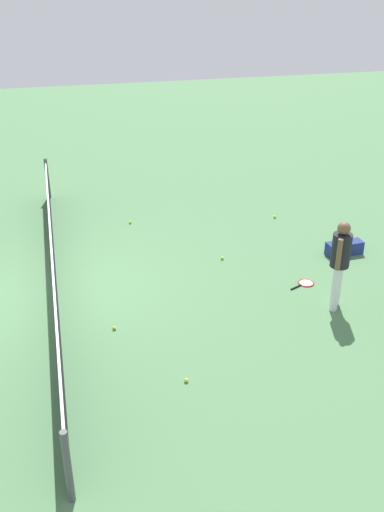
{
  "coord_description": "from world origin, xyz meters",
  "views": [
    {
      "loc": [
        -10.05,
        -0.24,
        5.77
      ],
      "look_at": [
        -0.9,
        -2.47,
        0.9
      ],
      "focal_mm": 41.12,
      "sensor_mm": 36.0,
      "label": 1
    }
  ],
  "objects_px": {
    "tennis_ball_near_player": "(275,217)",
    "tennis_ball_stray_left": "(114,328)",
    "tennis_ball_midcourt": "(130,222)",
    "equipment_bag": "(346,248)",
    "player_near_side": "(340,258)",
    "tennis_ball_baseline": "(222,258)",
    "tennis_ball_by_net": "(186,380)",
    "tennis_racket_near_player": "(305,283)"
  },
  "relations": [
    {
      "from": "player_near_side",
      "to": "equipment_bag",
      "type": "distance_m",
      "value": 2.42
    },
    {
      "from": "player_near_side",
      "to": "tennis_ball_midcourt",
      "type": "distance_m",
      "value": 5.63
    },
    {
      "from": "tennis_ball_near_player",
      "to": "equipment_bag",
      "type": "distance_m",
      "value": 2.31
    },
    {
      "from": "player_near_side",
      "to": "tennis_ball_by_net",
      "type": "height_order",
      "value": "player_near_side"
    },
    {
      "from": "tennis_ball_near_player",
      "to": "tennis_ball_stray_left",
      "type": "relative_size",
      "value": 1.0
    },
    {
      "from": "tennis_ball_near_player",
      "to": "equipment_bag",
      "type": "height_order",
      "value": "equipment_bag"
    },
    {
      "from": "tennis_ball_near_player",
      "to": "tennis_ball_midcourt",
      "type": "distance_m",
      "value": 3.54
    },
    {
      "from": "player_near_side",
      "to": "tennis_ball_by_net",
      "type": "relative_size",
      "value": 25.76
    },
    {
      "from": "tennis_ball_stray_left",
      "to": "tennis_ball_midcourt",
      "type": "bearing_deg",
      "value": -11.82
    },
    {
      "from": "equipment_bag",
      "to": "tennis_racket_near_player",
      "type": "bearing_deg",
      "value": 126.47
    },
    {
      "from": "tennis_ball_midcourt",
      "to": "tennis_ball_by_net",
      "type": "bearing_deg",
      "value": 179.73
    },
    {
      "from": "tennis_racket_near_player",
      "to": "equipment_bag",
      "type": "height_order",
      "value": "equipment_bag"
    },
    {
      "from": "tennis_ball_near_player",
      "to": "tennis_ball_baseline",
      "type": "distance_m",
      "value": 2.6
    },
    {
      "from": "tennis_ball_by_net",
      "to": "equipment_bag",
      "type": "relative_size",
      "value": 0.08
    },
    {
      "from": "tennis_ball_stray_left",
      "to": "tennis_ball_by_net",
      "type": "bearing_deg",
      "value": -151.68
    },
    {
      "from": "tennis_ball_near_player",
      "to": "tennis_ball_stray_left",
      "type": "bearing_deg",
      "value": 131.22
    },
    {
      "from": "player_near_side",
      "to": "tennis_racket_near_player",
      "type": "bearing_deg",
      "value": 11.02
    },
    {
      "from": "tennis_racket_near_player",
      "to": "player_near_side",
      "type": "bearing_deg",
      "value": -168.98
    },
    {
      "from": "player_near_side",
      "to": "tennis_ball_near_player",
      "type": "height_order",
      "value": "player_near_side"
    },
    {
      "from": "tennis_ball_by_net",
      "to": "equipment_bag",
      "type": "distance_m",
      "value": 5.47
    },
    {
      "from": "tennis_ball_midcourt",
      "to": "tennis_ball_stray_left",
      "type": "relative_size",
      "value": 1.0
    },
    {
      "from": "tennis_ball_stray_left",
      "to": "player_near_side",
      "type": "bearing_deg",
      "value": -93.09
    },
    {
      "from": "tennis_ball_stray_left",
      "to": "tennis_ball_near_player",
      "type": "bearing_deg",
      "value": -48.78
    },
    {
      "from": "tennis_ball_baseline",
      "to": "tennis_ball_stray_left",
      "type": "bearing_deg",
      "value": 129.09
    },
    {
      "from": "tennis_racket_near_player",
      "to": "equipment_bag",
      "type": "bearing_deg",
      "value": -53.53
    },
    {
      "from": "tennis_ball_by_net",
      "to": "tennis_ball_baseline",
      "type": "distance_m",
      "value": 4.07
    },
    {
      "from": "tennis_ball_near_player",
      "to": "equipment_bag",
      "type": "bearing_deg",
      "value": -159.96
    },
    {
      "from": "player_near_side",
      "to": "tennis_ball_baseline",
      "type": "xyz_separation_m",
      "value": [
        2.28,
        1.47,
        -0.98
      ]
    },
    {
      "from": "tennis_ball_midcourt",
      "to": "equipment_bag",
      "type": "height_order",
      "value": "equipment_bag"
    },
    {
      "from": "tennis_ball_by_net",
      "to": "tennis_ball_midcourt",
      "type": "bearing_deg",
      "value": -0.27
    },
    {
      "from": "tennis_ball_near_player",
      "to": "tennis_ball_by_net",
      "type": "bearing_deg",
      "value": 147.41
    },
    {
      "from": "tennis_ball_by_net",
      "to": "tennis_ball_midcourt",
      "type": "xyz_separation_m",
      "value": [
        6.03,
        -0.03,
        0.0
      ]
    },
    {
      "from": "tennis_ball_midcourt",
      "to": "tennis_ball_baseline",
      "type": "bearing_deg",
      "value": -144.87
    },
    {
      "from": "tennis_ball_near_player",
      "to": "tennis_ball_stray_left",
      "type": "distance_m",
      "value": 5.87
    },
    {
      "from": "tennis_ball_near_player",
      "to": "tennis_ball_midcourt",
      "type": "xyz_separation_m",
      "value": [
        0.51,
        3.5,
        0.0
      ]
    },
    {
      "from": "tennis_ball_baseline",
      "to": "equipment_bag",
      "type": "distance_m",
      "value": 2.69
    },
    {
      "from": "tennis_ball_baseline",
      "to": "tennis_ball_near_player",
      "type": "bearing_deg",
      "value": -46.09
    },
    {
      "from": "tennis_racket_near_player",
      "to": "equipment_bag",
      "type": "distance_m",
      "value": 1.71
    },
    {
      "from": "player_near_side",
      "to": "tennis_ball_near_player",
      "type": "relative_size",
      "value": 25.76
    },
    {
      "from": "tennis_ball_midcourt",
      "to": "tennis_ball_baseline",
      "type": "relative_size",
      "value": 1.0
    },
    {
      "from": "equipment_bag",
      "to": "tennis_ball_midcourt",
      "type": "bearing_deg",
      "value": 58.0
    },
    {
      "from": "player_near_side",
      "to": "tennis_ball_midcourt",
      "type": "relative_size",
      "value": 25.76
    }
  ]
}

